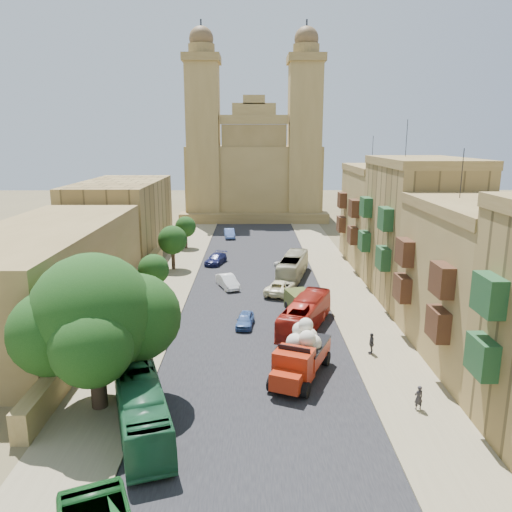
{
  "coord_description": "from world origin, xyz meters",
  "views": [
    {
      "loc": [
        -0.39,
        -22.98,
        15.64
      ],
      "look_at": [
        0.0,
        26.0,
        4.0
      ],
      "focal_mm": 35.0,
      "sensor_mm": 36.0,
      "label": 1
    }
  ],
  "objects_px": {
    "car_dkblue": "(216,259)",
    "pedestrian_c": "(371,343)",
    "bus_red_east": "(305,315)",
    "car_blue_a": "(245,320)",
    "church": "(254,169)",
    "car_blue_b": "(229,233)",
    "bus_green_north": "(141,406)",
    "car_white_a": "(228,281)",
    "car_white_b": "(283,264)",
    "ficus_tree": "(95,319)",
    "bus_cream_east": "(293,266)",
    "pedestrian_a": "(419,398)",
    "red_truck": "(301,354)",
    "street_tree_c": "(173,240)",
    "street_tree_a": "(122,312)",
    "street_tree_b": "(154,270)",
    "car_cream": "(281,287)",
    "street_tree_d": "(186,227)",
    "olive_pickup": "(302,304)"
  },
  "relations": [
    {
      "from": "street_tree_c",
      "to": "car_blue_b",
      "type": "height_order",
      "value": "street_tree_c"
    },
    {
      "from": "ficus_tree",
      "to": "car_white_a",
      "type": "distance_m",
      "value": 25.44
    },
    {
      "from": "church",
      "to": "street_tree_c",
      "type": "height_order",
      "value": "church"
    },
    {
      "from": "ficus_tree",
      "to": "red_truck",
      "type": "distance_m",
      "value": 13.33
    },
    {
      "from": "car_white_b",
      "to": "pedestrian_a",
      "type": "relative_size",
      "value": 2.15
    },
    {
      "from": "bus_green_north",
      "to": "car_dkblue",
      "type": "xyz_separation_m",
      "value": [
        1.5,
        36.87,
        -0.74
      ]
    },
    {
      "from": "ficus_tree",
      "to": "street_tree_a",
      "type": "bearing_deg",
      "value": 94.17
    },
    {
      "from": "street_tree_c",
      "to": "street_tree_d",
      "type": "distance_m",
      "value": 12.01
    },
    {
      "from": "red_truck",
      "to": "bus_red_east",
      "type": "xyz_separation_m",
      "value": [
        1.18,
        8.55,
        -0.39
      ]
    },
    {
      "from": "bus_cream_east",
      "to": "car_blue_b",
      "type": "distance_m",
      "value": 24.86
    },
    {
      "from": "street_tree_a",
      "to": "bus_green_north",
      "type": "height_order",
      "value": "street_tree_a"
    },
    {
      "from": "street_tree_b",
      "to": "pedestrian_a",
      "type": "distance_m",
      "value": 28.3
    },
    {
      "from": "church",
      "to": "car_blue_b",
      "type": "distance_m",
      "value": 25.09
    },
    {
      "from": "street_tree_c",
      "to": "car_blue_b",
      "type": "relative_size",
      "value": 1.23
    },
    {
      "from": "pedestrian_a",
      "to": "red_truck",
      "type": "bearing_deg",
      "value": -46.59
    },
    {
      "from": "bus_red_east",
      "to": "car_dkblue",
      "type": "height_order",
      "value": "bus_red_east"
    },
    {
      "from": "car_cream",
      "to": "car_dkblue",
      "type": "relative_size",
      "value": 1.14
    },
    {
      "from": "street_tree_b",
      "to": "car_white_b",
      "type": "relative_size",
      "value": 1.42
    },
    {
      "from": "street_tree_d",
      "to": "street_tree_b",
      "type": "bearing_deg",
      "value": -90.0
    },
    {
      "from": "street_tree_b",
      "to": "street_tree_d",
      "type": "distance_m",
      "value": 24.0
    },
    {
      "from": "street_tree_a",
      "to": "car_white_a",
      "type": "relative_size",
      "value": 1.09
    },
    {
      "from": "bus_red_east",
      "to": "car_blue_a",
      "type": "xyz_separation_m",
      "value": [
        -5.0,
        0.77,
        -0.73
      ]
    },
    {
      "from": "bus_red_east",
      "to": "bus_cream_east",
      "type": "distance_m",
      "value": 15.85
    },
    {
      "from": "red_truck",
      "to": "street_tree_a",
      "type": "bearing_deg",
      "value": 161.15
    },
    {
      "from": "street_tree_b",
      "to": "car_white_b",
      "type": "height_order",
      "value": "street_tree_b"
    },
    {
      "from": "bus_cream_east",
      "to": "olive_pickup",
      "type": "bearing_deg",
      "value": 103.1
    },
    {
      "from": "street_tree_b",
      "to": "car_white_b",
      "type": "bearing_deg",
      "value": 41.73
    },
    {
      "from": "red_truck",
      "to": "car_white_a",
      "type": "bearing_deg",
      "value": 105.86
    },
    {
      "from": "street_tree_a",
      "to": "pedestrian_c",
      "type": "distance_m",
      "value": 18.58
    },
    {
      "from": "bus_cream_east",
      "to": "bus_red_east",
      "type": "bearing_deg",
      "value": 102.8
    },
    {
      "from": "car_blue_a",
      "to": "pedestrian_c",
      "type": "bearing_deg",
      "value": -24.48
    },
    {
      "from": "street_tree_b",
      "to": "car_blue_b",
      "type": "xyz_separation_m",
      "value": [
        5.98,
        31.46,
        -2.39
      ]
    },
    {
      "from": "car_dkblue",
      "to": "pedestrian_c",
      "type": "xyz_separation_m",
      "value": [
        13.42,
        -27.22,
        0.17
      ]
    },
    {
      "from": "street_tree_c",
      "to": "car_white_a",
      "type": "distance_m",
      "value": 10.91
    },
    {
      "from": "bus_green_north",
      "to": "ficus_tree",
      "type": "bearing_deg",
      "value": 123.16
    },
    {
      "from": "olive_pickup",
      "to": "bus_cream_east",
      "type": "xyz_separation_m",
      "value": [
        0.13,
        12.02,
        0.44
      ]
    },
    {
      "from": "car_white_b",
      "to": "bus_green_north",
      "type": "bearing_deg",
      "value": 50.49
    },
    {
      "from": "street_tree_d",
      "to": "pedestrian_c",
      "type": "bearing_deg",
      "value": -63.34
    },
    {
      "from": "street_tree_c",
      "to": "car_white_b",
      "type": "bearing_deg",
      "value": -0.04
    },
    {
      "from": "bus_red_east",
      "to": "car_blue_b",
      "type": "height_order",
      "value": "bus_red_east"
    },
    {
      "from": "bus_green_north",
      "to": "bus_cream_east",
      "type": "bearing_deg",
      "value": 52.59
    },
    {
      "from": "street_tree_d",
      "to": "car_white_a",
      "type": "height_order",
      "value": "street_tree_d"
    },
    {
      "from": "red_truck",
      "to": "bus_green_north",
      "type": "xyz_separation_m",
      "value": [
        -9.32,
        -5.97,
        -0.3
      ]
    },
    {
      "from": "bus_green_north",
      "to": "car_white_a",
      "type": "height_order",
      "value": "bus_green_north"
    },
    {
      "from": "ficus_tree",
      "to": "car_dkblue",
      "type": "relative_size",
      "value": 2.08
    },
    {
      "from": "car_white_b",
      "to": "ficus_tree",
      "type": "bearing_deg",
      "value": 44.74
    },
    {
      "from": "olive_pickup",
      "to": "bus_cream_east",
      "type": "relative_size",
      "value": 0.5
    },
    {
      "from": "olive_pickup",
      "to": "pedestrian_c",
      "type": "bearing_deg",
      "value": -63.7
    },
    {
      "from": "ficus_tree",
      "to": "car_dkblue",
      "type": "distance_m",
      "value": 35.14
    },
    {
      "from": "street_tree_a",
      "to": "car_white_b",
      "type": "relative_size",
      "value": 1.42
    }
  ]
}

